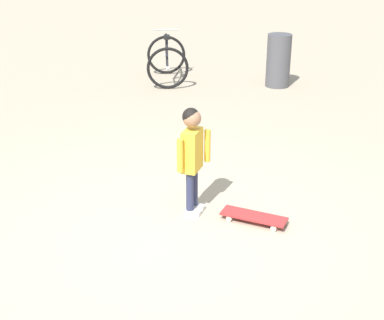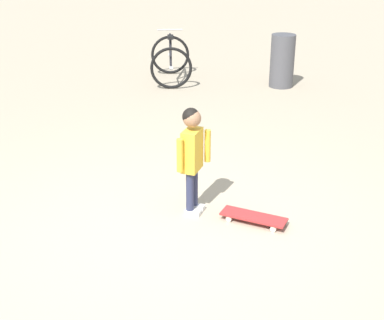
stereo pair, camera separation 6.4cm
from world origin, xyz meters
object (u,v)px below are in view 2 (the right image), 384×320
(child_person, at_px, (192,150))
(bicycle_near, at_px, (171,60))
(skateboard, at_px, (254,217))
(trash_bin, at_px, (282,61))

(child_person, height_order, bicycle_near, child_person)
(skateboard, xyz_separation_m, bicycle_near, (-4.76, 1.98, 0.32))
(skateboard, bearing_deg, bicycle_near, 157.43)
(bicycle_near, xyz_separation_m, trash_bin, (1.36, 1.40, 0.07))
(skateboard, xyz_separation_m, trash_bin, (-3.40, 3.38, 0.39))
(child_person, xyz_separation_m, skateboard, (0.50, 0.36, -0.60))
(child_person, xyz_separation_m, trash_bin, (-2.90, 3.74, -0.21))
(child_person, distance_m, skateboard, 0.86)
(bicycle_near, bearing_deg, child_person, -28.80)
(skateboard, distance_m, bicycle_near, 5.16)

